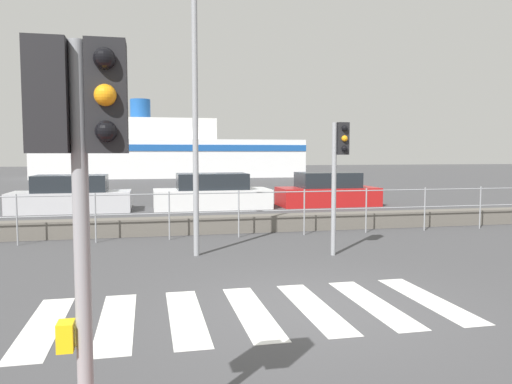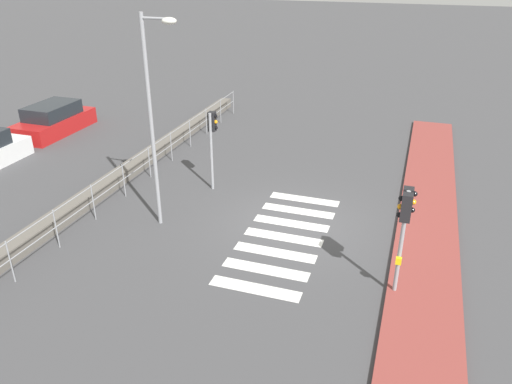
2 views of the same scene
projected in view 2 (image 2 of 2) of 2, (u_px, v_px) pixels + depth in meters
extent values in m
plane|color=#424244|center=(291.00, 223.00, 15.85)|extent=(160.00, 160.00, 0.00)
cube|color=brown|center=(426.00, 243.00, 14.65)|extent=(24.00, 1.80, 0.12)
cube|color=silver|center=(255.00, 288.00, 12.75)|extent=(0.45, 2.40, 0.01)
cube|color=silver|center=(266.00, 269.00, 13.52)|extent=(0.45, 2.40, 0.01)
cube|color=silver|center=(275.00, 252.00, 14.29)|extent=(0.45, 2.40, 0.01)
cube|color=silver|center=(284.00, 237.00, 15.06)|extent=(0.45, 2.40, 0.01)
cube|color=silver|center=(291.00, 223.00, 15.83)|extent=(0.45, 2.40, 0.01)
cube|color=silver|center=(298.00, 211.00, 16.60)|extent=(0.45, 2.40, 0.01)
cube|color=silver|center=(305.00, 199.00, 17.36)|extent=(0.45, 2.40, 0.01)
cube|color=#605B54|center=(104.00, 187.00, 17.73)|extent=(23.70, 0.55, 0.45)
cylinder|color=gray|center=(122.00, 166.00, 17.08)|extent=(21.33, 0.03, 0.03)
cylinder|color=gray|center=(124.00, 179.00, 17.29)|extent=(21.33, 0.03, 0.03)
cylinder|color=gray|center=(10.00, 262.00, 12.76)|extent=(0.04, 0.04, 1.23)
cylinder|color=gray|center=(56.00, 229.00, 14.28)|extent=(0.04, 0.04, 1.23)
cylinder|color=gray|center=(93.00, 203.00, 15.80)|extent=(0.04, 0.04, 1.23)
cylinder|color=gray|center=(124.00, 181.00, 17.31)|extent=(0.04, 0.04, 1.23)
cylinder|color=gray|center=(149.00, 162.00, 18.83)|extent=(0.04, 0.04, 1.23)
cylinder|color=gray|center=(171.00, 147.00, 20.35)|extent=(0.04, 0.04, 1.23)
cylinder|color=gray|center=(190.00, 133.00, 21.87)|extent=(0.04, 0.04, 1.23)
cylinder|color=gray|center=(206.00, 122.00, 23.39)|extent=(0.04, 0.04, 1.23)
cylinder|color=gray|center=(221.00, 111.00, 24.91)|extent=(0.04, 0.04, 1.23)
cylinder|color=gray|center=(233.00, 102.00, 26.43)|extent=(0.04, 0.04, 1.23)
cylinder|color=gray|center=(401.00, 245.00, 11.95)|extent=(0.10, 0.10, 2.87)
cube|color=black|center=(406.00, 208.00, 11.33)|extent=(0.24, 0.24, 0.68)
sphere|color=black|center=(401.00, 198.00, 11.28)|extent=(0.13, 0.13, 0.13)
sphere|color=orange|center=(400.00, 207.00, 11.37)|extent=(0.13, 0.13, 0.13)
sphere|color=black|center=(399.00, 215.00, 11.46)|extent=(0.13, 0.13, 0.13)
cube|color=black|center=(407.00, 201.00, 11.62)|extent=(0.24, 0.24, 0.68)
sphere|color=black|center=(415.00, 194.00, 11.49)|extent=(0.13, 0.13, 0.13)
sphere|color=orange|center=(413.00, 202.00, 11.58)|extent=(0.13, 0.13, 0.13)
sphere|color=black|center=(412.00, 210.00, 11.67)|extent=(0.13, 0.13, 0.13)
cube|color=yellow|center=(399.00, 261.00, 12.02)|extent=(0.10, 0.14, 0.18)
cylinder|color=gray|center=(211.00, 152.00, 17.55)|extent=(0.10, 0.10, 2.83)
cube|color=black|center=(212.00, 121.00, 17.23)|extent=(0.24, 0.24, 0.68)
sphere|color=black|center=(216.00, 116.00, 17.10)|extent=(0.13, 0.13, 0.13)
sphere|color=orange|center=(216.00, 122.00, 17.19)|extent=(0.13, 0.13, 0.13)
sphere|color=black|center=(216.00, 128.00, 17.28)|extent=(0.13, 0.13, 0.13)
cylinder|color=gray|center=(152.00, 127.00, 14.50)|extent=(0.12, 0.12, 6.35)
cylinder|color=gray|center=(155.00, 18.00, 13.07)|extent=(0.07, 0.82, 0.07)
ellipsoid|color=silver|center=(169.00, 21.00, 12.98)|extent=(0.32, 0.42, 0.19)
cube|color=#B21919|center=(54.00, 125.00, 23.72)|extent=(4.11, 1.83, 0.76)
cube|color=#1E2328|center=(52.00, 110.00, 23.42)|extent=(2.46, 1.61, 0.62)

